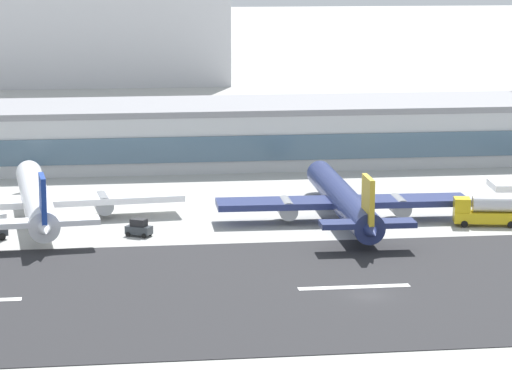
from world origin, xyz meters
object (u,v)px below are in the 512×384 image
object	(u,v)px
service_fuel_truck_0	(487,210)
airliner_navy_tail_gate_1	(36,200)
terminal_building	(174,134)
distant_hotel_block	(26,22)
airliner_gold_tail_gate_2	(344,201)
service_baggage_tug_2	(139,228)

from	to	relation	value
service_fuel_truck_0	airliner_navy_tail_gate_1	bearing A→B (deg)	0.73
terminal_building	airliner_navy_tail_gate_1	world-z (taller)	terminal_building
distant_hotel_block	airliner_gold_tail_gate_2	size ratio (longest dim) A/B	2.53
terminal_building	service_baggage_tug_2	world-z (taller)	terminal_building
airliner_gold_tail_gate_2	service_baggage_tug_2	xyz separation A→B (m)	(-27.03, -4.49, -1.80)
terminal_building	service_baggage_tug_2	distance (m)	54.04
airliner_navy_tail_gate_1	airliner_gold_tail_gate_2	xyz separation A→B (m)	(40.06, -5.75, 0.00)
airliner_navy_tail_gate_1	airliner_gold_tail_gate_2	world-z (taller)	airliner_navy_tail_gate_1
airliner_navy_tail_gate_1	service_baggage_tug_2	xyz separation A→B (m)	(13.03, -10.24, -1.80)
terminal_building	service_fuel_truck_0	size ratio (longest dim) A/B	16.95
airliner_navy_tail_gate_1	airliner_gold_tail_gate_2	distance (m)	40.47
distant_hotel_block	airliner_navy_tail_gate_1	distance (m)	180.47
service_fuel_truck_0	service_baggage_tug_2	size ratio (longest dim) A/B	2.47
airliner_navy_tail_gate_1	service_baggage_tug_2	world-z (taller)	airliner_navy_tail_gate_1
distant_hotel_block	service_baggage_tug_2	world-z (taller)	distant_hotel_block
airliner_gold_tail_gate_2	service_fuel_truck_0	xyz separation A→B (m)	(17.94, -4.39, -0.82)
distant_hotel_block	airliner_gold_tail_gate_2	bearing A→B (deg)	-74.73
airliner_navy_tail_gate_1	airliner_gold_tail_gate_2	bearing A→B (deg)	-103.88
terminal_building	service_fuel_truck_0	world-z (taller)	terminal_building
distant_hotel_block	service_fuel_truck_0	bearing A→B (deg)	-70.14
airliner_navy_tail_gate_1	service_fuel_truck_0	world-z (taller)	airliner_navy_tail_gate_1
service_fuel_truck_0	service_baggage_tug_2	world-z (taller)	service_fuel_truck_0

